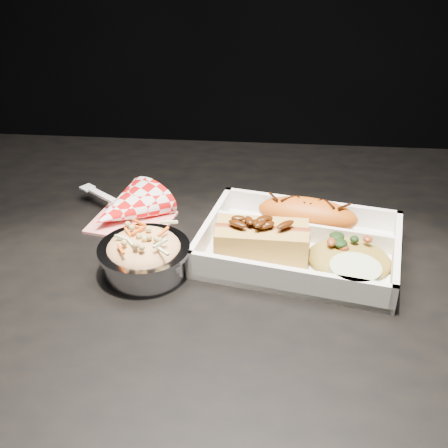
% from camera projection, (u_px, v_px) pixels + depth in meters
% --- Properties ---
extents(dining_table, '(1.20, 0.80, 0.75)m').
position_uv_depth(dining_table, '(244.00, 317.00, 0.77)').
color(dining_table, black).
rests_on(dining_table, ground).
extents(food_tray, '(0.28, 0.23, 0.04)m').
position_uv_depth(food_tray, '(299.00, 248.00, 0.73)').
color(food_tray, white).
rests_on(food_tray, dining_table).
extents(fried_pastry, '(0.15, 0.08, 0.05)m').
position_uv_depth(fried_pastry, '(307.00, 214.00, 0.77)').
color(fried_pastry, '#BB5512').
rests_on(fried_pastry, food_tray).
extents(hotdog, '(0.12, 0.06, 0.06)m').
position_uv_depth(hotdog, '(262.00, 238.00, 0.71)').
color(hotdog, '#BE9040').
rests_on(hotdog, food_tray).
extents(fried_rice_mound, '(0.12, 0.11, 0.03)m').
position_uv_depth(fried_rice_mound, '(350.00, 252.00, 0.70)').
color(fried_rice_mound, olive).
rests_on(fried_rice_mound, food_tray).
extents(cupcake_liner, '(0.06, 0.06, 0.03)m').
position_uv_depth(cupcake_liner, '(354.00, 277.00, 0.66)').
color(cupcake_liner, '#B3C998').
rests_on(cupcake_liner, food_tray).
extents(foil_coleslaw_cup, '(0.11, 0.11, 0.06)m').
position_uv_depth(foil_coleslaw_cup, '(144.00, 254.00, 0.69)').
color(foil_coleslaw_cup, silver).
rests_on(foil_coleslaw_cup, dining_table).
extents(napkin_fork, '(0.16, 0.15, 0.10)m').
position_uv_depth(napkin_fork, '(126.00, 209.00, 0.81)').
color(napkin_fork, red).
rests_on(napkin_fork, dining_table).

